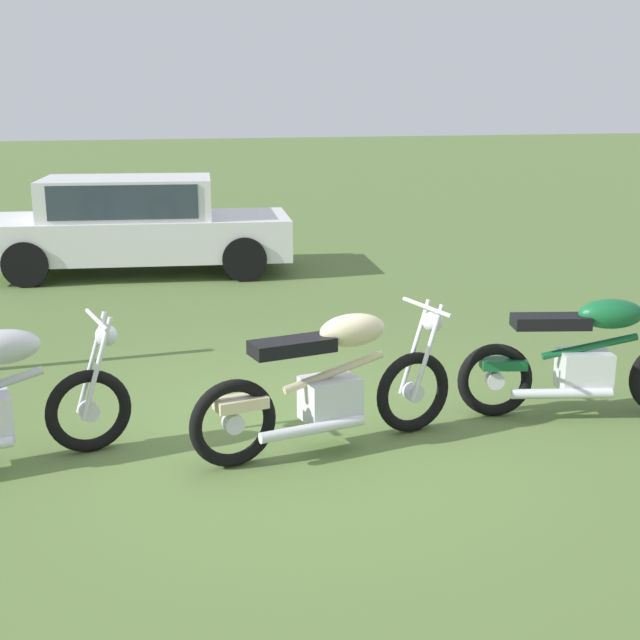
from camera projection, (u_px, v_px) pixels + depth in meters
name	position (u px, v px, depth m)	size (l,w,h in m)	color
ground_plane	(300.00, 434.00, 6.46)	(120.00, 120.00, 0.00)	#567038
motorcycle_cream	(331.00, 384.00, 6.09)	(2.10, 0.69, 1.02)	black
motorcycle_green	(586.00, 358.00, 6.74)	(1.94, 0.91, 1.02)	black
car_white	(135.00, 220.00, 12.52)	(4.71, 2.64, 1.43)	silver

